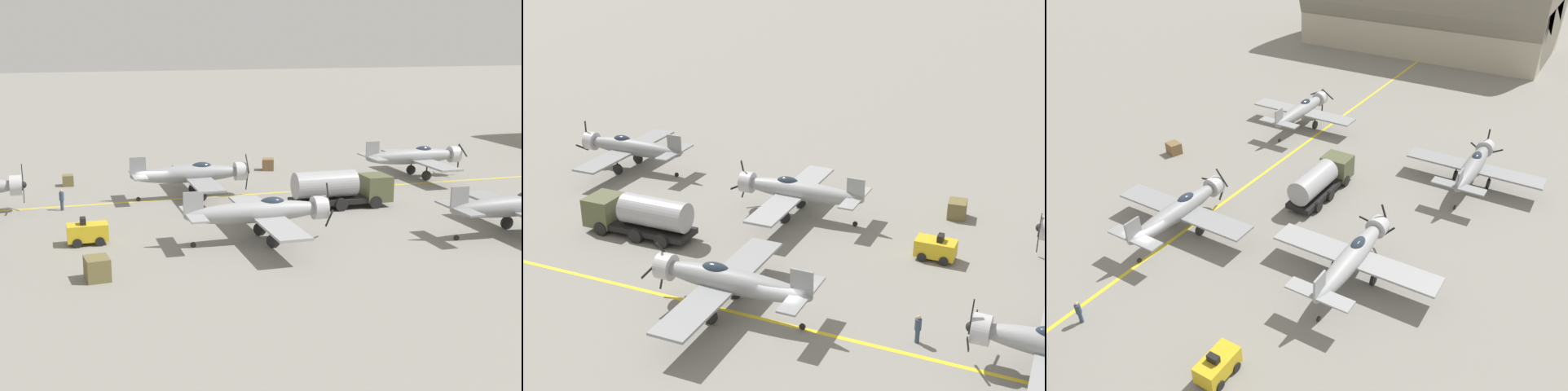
{
  "view_description": "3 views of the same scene",
  "coord_description": "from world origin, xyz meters",
  "views": [
    {
      "loc": [
        57.9,
        -8.13,
        13.54
      ],
      "look_at": [
        11.01,
        5.94,
        2.44
      ],
      "focal_mm": 50.0,
      "sensor_mm": 36.0,
      "label": 1
    },
    {
      "loc": [
        -31.49,
        -13.94,
        21.87
      ],
      "look_at": [
        9.93,
        4.37,
        3.25
      ],
      "focal_mm": 50.0,
      "sensor_mm": 36.0,
      "label": 2
    },
    {
      "loc": [
        25.17,
        -19.49,
        23.57
      ],
      "look_at": [
        8.65,
        7.93,
        3.69
      ],
      "focal_mm": 35.0,
      "sensor_mm": 36.0,
      "label": 3
    }
  ],
  "objects": [
    {
      "name": "ground_plane",
      "position": [
        0.0,
        0.0,
        0.0
      ],
      "size": [
        400.0,
        400.0,
        0.0
      ],
      "primitive_type": "plane",
      "color": "gray"
    },
    {
      "name": "airplane_far_right",
      "position": [
        17.34,
        22.15,
        2.01
      ],
      "size": [
        12.0,
        9.98,
        3.8
      ],
      "rotation": [
        0.0,
        0.0,
        0.07
      ],
      "color": "gray",
      "rests_on": "ground"
    },
    {
      "name": "airplane_mid_right",
      "position": [
        13.92,
        5.11,
        2.01
      ],
      "size": [
        12.0,
        9.98,
        3.72
      ],
      "rotation": [
        0.0,
        0.0,
        0.0
      ],
      "color": "#95979A",
      "rests_on": "ground"
    },
    {
      "name": "ground_crew_walking",
      "position": [
        1.24,
        -7.18,
        0.9
      ],
      "size": [
        0.36,
        0.36,
        1.66
      ],
      "color": "#334256",
      "rests_on": "ground"
    },
    {
      "name": "fuel_tanker",
      "position": [
        6.49,
        13.87,
        1.51
      ],
      "size": [
        2.68,
        8.0,
        2.98
      ],
      "color": "black",
      "rests_on": "ground"
    },
    {
      "name": "tow_tractor",
      "position": [
        11.18,
        -5.87,
        0.79
      ],
      "size": [
        1.57,
        2.6,
        1.79
      ],
      "color": "gold",
      "rests_on": "ground"
    },
    {
      "name": "airplane_mid_center",
      "position": [
        -0.09,
        3.41,
        2.01
      ],
      "size": [
        12.0,
        9.98,
        3.65
      ],
      "rotation": [
        0.0,
        0.0,
        -0.25
      ],
      "color": "gray",
      "rests_on": "ground"
    },
    {
      "name": "supply_crate_by_tanker",
      "position": [
        -10.18,
        13.06,
        0.57
      ],
      "size": [
        1.65,
        1.5,
        1.14
      ],
      "primitive_type": "cube",
      "rotation": [
        0.0,
        0.0,
        -0.31
      ],
      "color": "brown",
      "rests_on": "ground"
    },
    {
      "name": "taxiway_stripe",
      "position": [
        0.0,
        0.0,
        0.0
      ],
      "size": [
        0.3,
        160.0,
        0.01
      ],
      "primitive_type": "cube",
      "color": "yellow",
      "rests_on": "ground"
    },
    {
      "name": "airplane_far_center",
      "position": [
        -2.49,
        25.28,
        2.01
      ],
      "size": [
        12.0,
        9.98,
        3.65
      ],
      "rotation": [
        0.0,
        0.0,
        0.26
      ],
      "color": "gray",
      "rests_on": "ground"
    }
  ]
}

